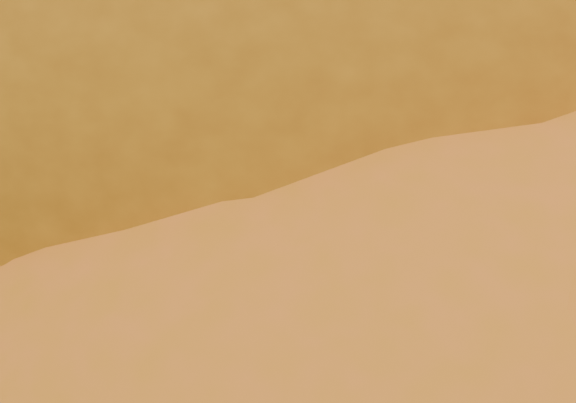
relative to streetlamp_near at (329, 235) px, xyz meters
The scene contains 14 objects.
road 18.07m from the streetlamp_near, 103.07° to the left, with size 6.50×90.00×0.04m, color black.
centre_line 18.07m from the streetlamp_near, 103.07° to the left, with size 0.12×90.00×0.01m, color silver.
leaf_verge 21.88m from the streetlamp_near, 127.29° to the left, with size 12.00×90.00×0.02m, color maroon.
leaf_drift 18.97m from the streetlamp_near, 112.37° to the left, with size 0.90×90.00×0.01m, color #C74614.
trees_left 22.59m from the streetlamp_near, 120.27° to the left, with size 9.20×74.00×13.88m.
trees_right 19.83m from the streetlamp_near, 80.27° to the left, with size 9.30×74.20×13.96m.
bollard_row 9.44m from the streetlamp_near, 156.66° to the right, with size 0.11×23.51×0.52m.
streetlamp_near is the anchor object (origin of this frame).
streetlamp_mid 22.00m from the streetlamp_near, 90.00° to the left, with size 2.45×0.18×8.00m.
streetlamp_far 44.00m from the streetlamp_near, 90.00° to the left, with size 2.45×0.18×8.00m.
bus 4.90m from the streetlamp_near, 135.54° to the left, with size 2.62×10.81×2.84m.
car_white 25.06m from the streetlamp_near, 104.74° to the left, with size 1.63×4.05×1.38m, color #BCBCC1.
car_silver 33.29m from the streetlamp_near, 100.94° to the left, with size 1.53×4.39×1.45m, color #B0B2B8.
car_dark 42.42m from the streetlamp_near, 98.58° to the left, with size 1.77×4.36×1.27m, color black.
Camera 1 is at (8.08, -8.22, 11.42)m, focal length 40.00 mm.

